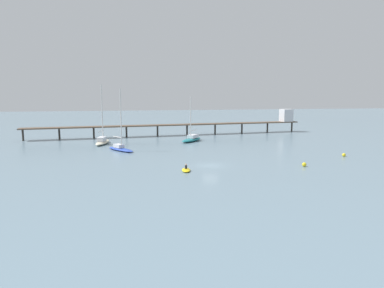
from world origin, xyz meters
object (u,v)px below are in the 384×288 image
sailboat_teal (192,139)px  dinghy_yellow (186,170)px  pier (210,122)px  sailboat_cream (102,141)px  mooring_buoy_near (344,155)px  sailboat_blue (120,147)px  mooring_buoy_far (304,164)px

sailboat_teal → dinghy_yellow: size_ratio=3.73×
pier → sailboat_cream: size_ratio=5.71×
sailboat_cream → mooring_buoy_near: 53.05m
sailboat_blue → pier: bearing=44.0°
sailboat_blue → mooring_buoy_near: (41.82, -15.74, -0.41)m
mooring_buoy_far → sailboat_teal: bearing=109.6°
sailboat_blue → dinghy_yellow: 24.09m
pier → dinghy_yellow: pier is taller
pier → sailboat_cream: bearing=-154.3°
mooring_buoy_far → sailboat_blue: bearing=142.8°
dinghy_yellow → mooring_buoy_near: bearing=11.0°
pier → mooring_buoy_near: (15.65, -41.06, -3.31)m
sailboat_cream → dinghy_yellow: (14.16, -32.60, -0.63)m
sailboat_teal → mooring_buoy_near: 36.17m
sailboat_teal → mooring_buoy_far: size_ratio=16.25×
pier → sailboat_teal: sailboat_teal is taller
pier → sailboat_teal: size_ratio=7.07×
sailboat_cream → mooring_buoy_near: sailboat_cream is taller
pier → sailboat_teal: bearing=-121.1°
pier → dinghy_yellow: size_ratio=26.37×
sailboat_teal → dinghy_yellow: bearing=-103.1°
pier → dinghy_yellow: bearing=-108.9°
sailboat_blue → mooring_buoy_far: (29.67, -22.55, -0.39)m
sailboat_teal → sailboat_cream: 21.85m
dinghy_yellow → mooring_buoy_far: dinghy_yellow is taller
sailboat_blue → mooring_buoy_near: 44.69m
sailboat_teal → sailboat_cream: size_ratio=0.81×
sailboat_teal → dinghy_yellow: (-7.69, -33.10, -0.50)m
pier → mooring_buoy_far: bearing=-85.8°
pier → sailboat_blue: bearing=-136.0°
sailboat_cream → dinghy_yellow: sailboat_cream is taller
sailboat_teal → mooring_buoy_near: size_ratio=17.03×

